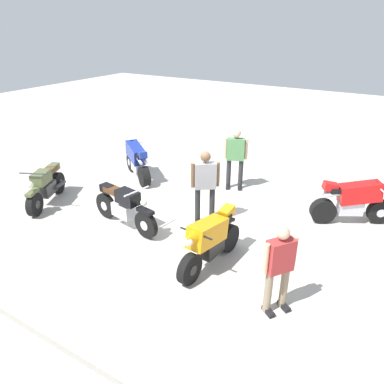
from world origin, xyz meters
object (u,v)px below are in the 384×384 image
Objects in this scene: person_in_green_shirt at (236,155)px; motorcycle_blue_sportbike at (137,160)px; person_in_red_shirt at (279,265)px; person_in_gray_shirt at (205,182)px; motorcycle_olive_vintage at (46,186)px; motorcycle_red_sportbike at (354,200)px; motorcycle_orange_sportbike at (210,240)px; motorcycle_black_cruiser at (124,207)px.

motorcycle_blue_sportbike is at bearing -94.95° from person_in_green_shirt.
person_in_gray_shirt is at bearing 176.40° from person_in_red_shirt.
motorcycle_olive_vintage is at bearing -150.78° from person_in_red_shirt.
motorcycle_red_sportbike is 1.11× the size of person_in_red_shirt.
motorcycle_orange_sportbike is at bearing -152.13° from motorcycle_red_sportbike.
person_in_green_shirt reaches higher than person_in_red_shirt.
motorcycle_orange_sportbike is 1.14× the size of motorcycle_blue_sportbike.
motorcycle_red_sportbike is 3.84m from person_in_red_shirt.
motorcycle_blue_sportbike reaches higher than motorcycle_black_cruiser.
motorcycle_black_cruiser is 5.42m from motorcycle_red_sportbike.
motorcycle_black_cruiser is 4.08m from person_in_red_shirt.
motorcycle_black_cruiser is 1.21× the size of motorcycle_blue_sportbike.
motorcycle_orange_sportbike is at bearing -162.95° from person_in_red_shirt.
person_in_gray_shirt is 3.21m from person_in_red_shirt.
motorcycle_orange_sportbike is at bearing 179.71° from motorcycle_blue_sportbike.
motorcycle_olive_vintage is 2.78m from motorcycle_blue_sportbike.
motorcycle_olive_vintage is 0.88× the size of motorcycle_black_cruiser.
motorcycle_orange_sportbike is 1.22× the size of person_in_red_shirt.
motorcycle_black_cruiser is 1.29× the size of person_in_red_shirt.
motorcycle_black_cruiser is at bearing 157.53° from motorcycle_blue_sportbike.
person_in_green_shirt reaches higher than motorcycle_red_sportbike.
person_in_gray_shirt reaches higher than motorcycle_blue_sportbike.
motorcycle_olive_vintage is 0.93× the size of motorcycle_orange_sportbike.
person_in_green_shirt is at bearing 79.27° from motorcycle_black_cruiser.
motorcycle_olive_vintage is 1.02× the size of person_in_gray_shirt.
motorcycle_orange_sportbike is 1.10× the size of person_in_gray_shirt.
motorcycle_red_sportbike is 1.00× the size of person_in_gray_shirt.
person_in_red_shirt is (-3.98, 0.81, 0.39)m from motorcycle_black_cruiser.
motorcycle_blue_sportbike is at bearing 134.66° from motorcycle_olive_vintage.
motorcycle_olive_vintage is at bearing -69.33° from person_in_green_shirt.
motorcycle_olive_vintage is 6.61m from person_in_red_shirt.
person_in_gray_shirt reaches higher than motorcycle_orange_sportbike.
person_in_gray_shirt is at bearing -179.50° from motorcycle_red_sportbike.
motorcycle_black_cruiser is 1.18× the size of person_in_green_shirt.
person_in_red_shirt is at bearing 58.42° from motorcycle_olive_vintage.
person_in_green_shirt reaches higher than motorcycle_blue_sportbike.
motorcycle_black_cruiser is (2.44, -0.31, -0.07)m from motorcycle_orange_sportbike.
motorcycle_black_cruiser is at bearing -176.45° from motorcycle_red_sportbike.
motorcycle_black_cruiser is (-2.58, -0.13, 0.03)m from motorcycle_olive_vintage.
motorcycle_black_cruiser is at bearing -41.97° from person_in_green_shirt.
motorcycle_black_cruiser is 1.16× the size of motorcycle_red_sportbike.
person_in_gray_shirt is (-0.24, 2.16, 0.02)m from person_in_green_shirt.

